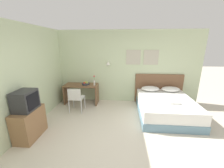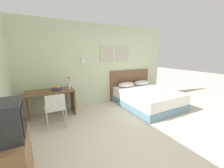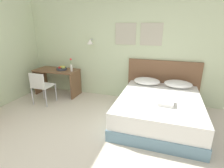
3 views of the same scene
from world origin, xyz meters
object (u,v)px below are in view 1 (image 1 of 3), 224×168
(pillow_right, at_px, (170,89))
(desk_chair, at_px, (76,97))
(desk, at_px, (81,90))
(flower_vase, at_px, (94,81))
(bed, at_px, (165,107))
(tv_stand, at_px, (29,123))
(television, at_px, (25,101))
(pillow_left, at_px, (150,89))
(folded_towel_near_foot, at_px, (173,102))
(headboard, at_px, (158,88))
(fruit_bowl, at_px, (86,84))

(pillow_right, bearing_deg, desk_chair, -166.28)
(desk, xyz_separation_m, flower_vase, (0.51, -0.04, 0.36))
(bed, relative_size, tv_stand, 2.61)
(television, bearing_deg, pillow_left, 33.73)
(desk_chair, bearing_deg, folded_towel_near_foot, -4.84)
(folded_towel_near_foot, relative_size, tv_stand, 0.37)
(folded_towel_near_foot, height_order, flower_vase, flower_vase)
(pillow_left, relative_size, desk_chair, 0.76)
(bed, xyz_separation_m, tv_stand, (-3.51, -1.37, 0.09))
(pillow_left, bearing_deg, bed, -64.26)
(headboard, bearing_deg, desk_chair, -159.71)
(flower_vase, bearing_deg, desk, 175.19)
(desk, distance_m, tv_stand, 2.16)
(desk_chair, bearing_deg, tv_stand, -116.91)
(bed, height_order, pillow_right, pillow_right)
(fruit_bowl, xyz_separation_m, tv_stand, (-0.81, -2.06, -0.41))
(television, bearing_deg, desk_chair, 63.20)
(pillow_right, bearing_deg, desk, -179.22)
(tv_stand, bearing_deg, flower_vase, 60.43)
(flower_vase, bearing_deg, pillow_right, 1.83)
(headboard, xyz_separation_m, desk, (-2.87, -0.31, -0.04))
(desk_chair, bearing_deg, pillow_right, 13.72)
(headboard, xyz_separation_m, folded_towel_near_foot, (0.12, -1.30, 0.02))
(folded_towel_near_foot, bearing_deg, fruit_bowl, 160.63)
(pillow_left, distance_m, desk_chair, 2.60)
(headboard, xyz_separation_m, pillow_right, (0.36, -0.27, 0.07))
(headboard, bearing_deg, tv_stand, -145.93)
(flower_vase, distance_m, television, 2.32)
(fruit_bowl, bearing_deg, pillow_left, 0.95)
(pillow_left, bearing_deg, tv_stand, -146.30)
(desk_chair, distance_m, television, 1.54)
(fruit_bowl, distance_m, television, 2.22)
(folded_towel_near_foot, bearing_deg, desk_chair, 175.16)
(headboard, xyz_separation_m, television, (-3.51, -2.37, 0.39))
(pillow_left, xyz_separation_m, desk_chair, (-2.48, -0.78, -0.11))
(bed, relative_size, desk_chair, 2.35)
(desk, xyz_separation_m, television, (-0.63, -2.06, 0.43))
(bed, xyz_separation_m, folded_towel_near_foot, (0.12, -0.29, 0.30))
(desk_chair, bearing_deg, pillow_left, 17.44)
(desk, height_order, desk_chair, desk_chair)
(fruit_bowl, bearing_deg, headboard, 6.51)
(bed, xyz_separation_m, flower_vase, (-2.36, 0.65, 0.60))
(fruit_bowl, relative_size, flower_vase, 0.77)
(pillow_left, xyz_separation_m, flower_vase, (-2.01, -0.09, 0.24))
(pillow_right, relative_size, flower_vase, 1.77)
(tv_stand, bearing_deg, pillow_left, 33.70)
(pillow_left, xyz_separation_m, folded_towel_near_foot, (0.47, -1.03, -0.06))
(headboard, relative_size, flower_vase, 4.87)
(headboard, height_order, pillow_right, headboard)
(headboard, bearing_deg, television, -145.91)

